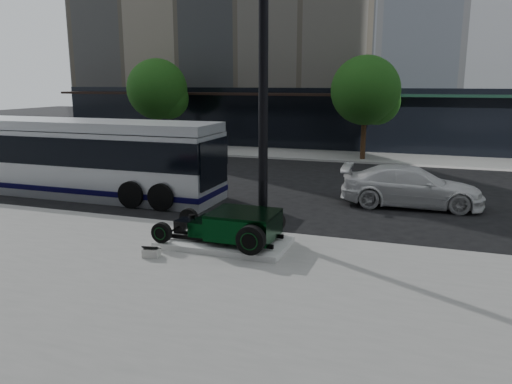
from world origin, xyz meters
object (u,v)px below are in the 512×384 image
(lamppost, at_px, (263,94))
(hot_rod, at_px, (236,225))
(transit_bus, at_px, (75,157))
(white_sedan, at_px, (411,186))

(lamppost, bearing_deg, hot_rod, -109.54)
(hot_rod, height_order, lamppost, lamppost)
(hot_rod, xyz_separation_m, transit_bus, (-8.57, 4.36, 0.79))
(hot_rod, distance_m, white_sedan, 7.79)
(white_sedan, bearing_deg, hot_rod, 144.22)
(lamppost, height_order, white_sedan, lamppost)
(hot_rod, relative_size, lamppost, 0.38)
(transit_bus, relative_size, white_sedan, 2.45)
(transit_bus, bearing_deg, hot_rod, -26.97)
(lamppost, xyz_separation_m, transit_bus, (-8.95, 3.28, -2.57))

